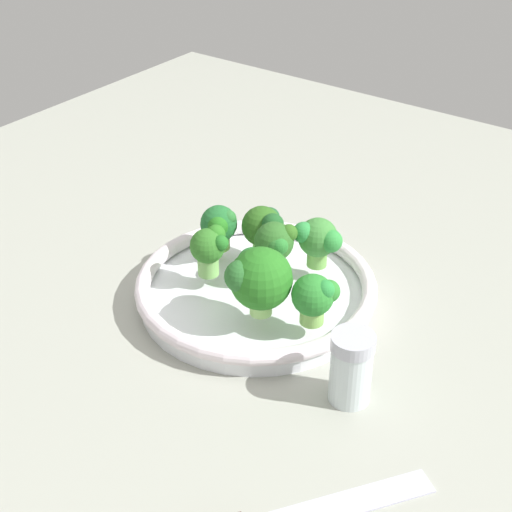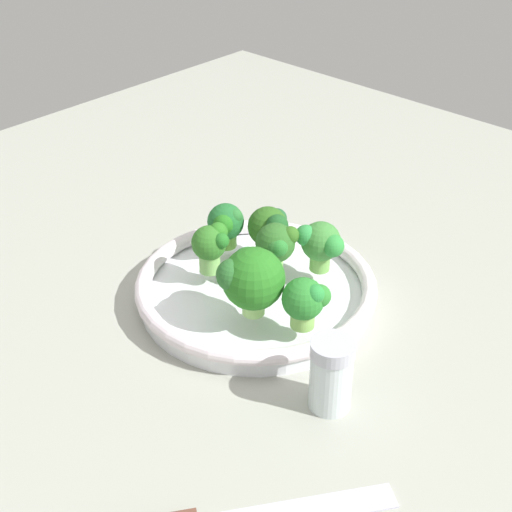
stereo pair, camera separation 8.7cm
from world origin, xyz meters
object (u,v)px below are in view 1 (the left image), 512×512
Objects in this scene: broccoli_floret_3 at (264,226)px; broccoli_floret_2 at (316,296)px; broccoli_floret_1 at (258,278)px; broccoli_floret_6 at (209,247)px; broccoli_floret_0 at (275,243)px; broccoli_floret_4 at (219,225)px; broccoli_floret_5 at (318,239)px; bowl at (256,289)px; pepper_shaker at (351,367)px.

broccoli_floret_2 is at bearing 146.41° from broccoli_floret_3.
broccoli_floret_6 is (8.87, -2.75, -0.91)cm from broccoli_floret_1.
broccoli_floret_0 reaches higher than broccoli_floret_3.
broccoli_floret_5 is (-11.62, -3.71, 0.43)cm from broccoli_floret_4.
broccoli_floret_4 is 0.95× the size of broccoli_floret_6.
broccoli_floret_0 is at bearing -68.09° from broccoli_floret_1.
broccoli_floret_5 is (-4.29, -6.27, 5.29)cm from bowl.
broccoli_floret_0 is at bearing 140.47° from broccoli_floret_3.
broccoli_floret_6 is (-2.48, 4.96, 0.31)cm from broccoli_floret_4.
pepper_shaker reaches higher than bowl.
broccoli_floret_5 is at bearing -136.51° from broccoli_floret_6.
broccoli_floret_3 reaches higher than broccoli_floret_4.
bowl is 7.48cm from broccoli_floret_6.
broccoli_floret_6 is (4.84, 2.40, 5.17)cm from bowl.
broccoli_floret_3 is (12.80, -8.50, 0.00)cm from broccoli_floret_2.
broccoli_floret_0 reaches higher than pepper_shaker.
broccoli_floret_1 is at bearing 128.05° from bowl.
pepper_shaker is at bearing 147.99° from broccoli_floret_0.
broccoli_floret_0 is 7.51cm from broccoli_floret_6.
broccoli_floret_6 reaches higher than broccoli_floret_3.
pepper_shaker is at bearing 168.37° from broccoli_floret_1.
broccoli_floret_2 is 0.96× the size of broccoli_floret_6.
broccoli_floret_5 is 1.02× the size of broccoli_floret_6.
broccoli_floret_5 is at bearing -124.40° from bowl.
broccoli_floret_5 is 0.79× the size of pepper_shaker.
broccoli_floret_1 is 1.39× the size of broccoli_floret_4.
broccoli_floret_1 is at bearing -11.63° from pepper_shaker.
broccoli_floret_4 is (7.33, -2.56, 4.86)cm from bowl.
bowl is 19.02cm from pepper_shaker.
bowl is 4.70× the size of broccoli_floret_6.
broccoli_floret_2 is (-9.93, 3.04, 4.96)cm from bowl.
broccoli_floret_2 is 1.01× the size of broccoli_floret_4.
broccoli_floret_1 is 1.28× the size of broccoli_floret_5.
broccoli_floret_5 reaches higher than broccoli_floret_2.
broccoli_floret_5 is 19.34cm from pepper_shaker.
broccoli_floret_6 is at bearing 116.62° from broccoli_floret_4.
broccoli_floret_3 is at bearing -104.10° from broccoli_floret_6.
broccoli_floret_2 reaches higher than bowl.
bowl is 9.16cm from broccoli_floret_4.
broccoli_floret_1 is 6.36cm from broccoli_floret_2.
broccoli_floret_1 reaches higher than pepper_shaker.
broccoli_floret_3 is 5.32cm from broccoli_floret_4.
broccoli_floret_1 is 1.01× the size of pepper_shaker.
broccoli_floret_6 is at bearing -13.92° from pepper_shaker.
broccoli_floret_0 is at bearing 177.64° from broccoli_floret_4.
broccoli_floret_0 is (-1.07, -2.21, 5.56)cm from bowl.
bowl is 6.08cm from broccoli_floret_0.
broccoli_floret_0 is 1.08× the size of broccoli_floret_3.
broccoli_floret_3 is at bearing -146.93° from broccoli_floret_4.
broccoli_floret_5 is at bearing -128.49° from broccoli_floret_0.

